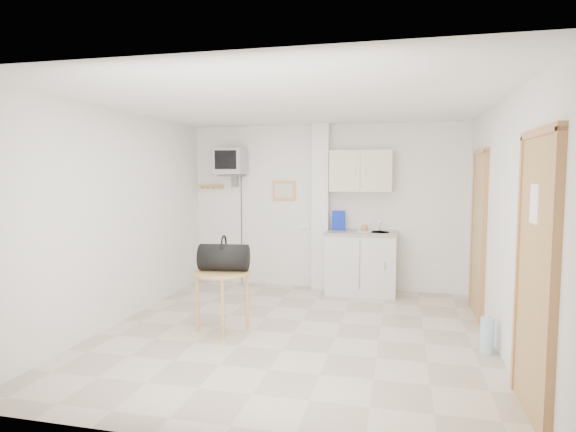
% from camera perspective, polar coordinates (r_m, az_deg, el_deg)
% --- Properties ---
extents(ground, '(4.50, 4.50, 0.00)m').
position_cam_1_polar(ground, '(5.46, 0.61, -13.78)').
color(ground, beige).
rests_on(ground, ground).
extents(room_envelope, '(4.24, 4.54, 2.55)m').
position_cam_1_polar(room_envelope, '(5.21, 3.42, 2.57)').
color(room_envelope, white).
rests_on(room_envelope, ground).
extents(kitchenette, '(1.03, 0.58, 2.10)m').
position_cam_1_polar(kitchenette, '(7.13, 8.67, -2.73)').
color(kitchenette, silver).
rests_on(kitchenette, ground).
extents(crt_television, '(0.44, 0.45, 2.15)m').
position_cam_1_polar(crt_television, '(7.52, -6.83, 6.34)').
color(crt_television, slate).
rests_on(crt_television, ground).
extents(round_table, '(0.63, 0.63, 0.68)m').
position_cam_1_polar(round_table, '(5.47, -7.79, -7.36)').
color(round_table, tan).
rests_on(round_table, ground).
extents(duffel_bag, '(0.57, 0.36, 0.40)m').
position_cam_1_polar(duffel_bag, '(5.43, -7.60, -4.85)').
color(duffel_bag, black).
rests_on(duffel_bag, round_table).
extents(water_bottle, '(0.13, 0.13, 0.40)m').
position_cam_1_polar(water_bottle, '(5.24, 22.52, -12.92)').
color(water_bottle, '#A1C6D6').
rests_on(water_bottle, ground).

